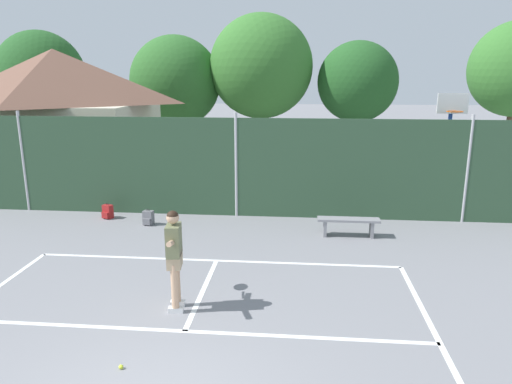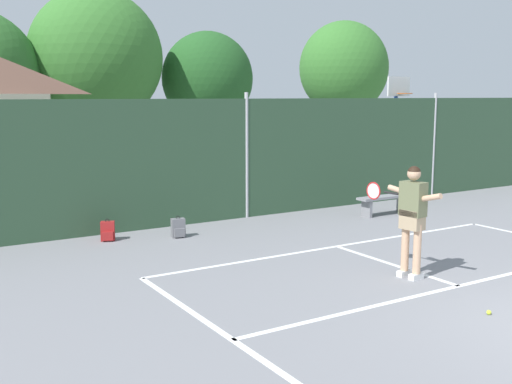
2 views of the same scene
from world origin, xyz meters
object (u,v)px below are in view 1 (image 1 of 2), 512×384
tennis_ball (121,367)px  backpack_grey (148,218)px  basketball_hoop (449,135)px  tennis_player (174,251)px  courtside_bench (348,223)px  backpack_red (108,212)px

tennis_ball → backpack_grey: backpack_grey is taller
basketball_hoop → tennis_player: (-6.68, -7.20, -1.20)m
basketball_hoop → courtside_bench: basketball_hoop is taller
tennis_player → courtside_bench: bearing=50.8°
tennis_player → tennis_ball: tennis_player is taller
backpack_red → courtside_bench: courtside_bench is taller
backpack_grey → courtside_bench: 5.50m
basketball_hoop → courtside_bench: (-3.22, -2.96, -1.95)m
basketball_hoop → courtside_bench: bearing=-137.4°
basketball_hoop → backpack_red: 10.49m
backpack_red → backpack_grey: 1.45m
backpack_red → courtside_bench: bearing=-7.7°
tennis_player → backpack_grey: tennis_player is taller
basketball_hoop → tennis_ball: 11.66m
backpack_grey → courtside_bench: bearing=-4.6°
tennis_player → backpack_grey: 5.18m
backpack_grey → backpack_red: bearing=160.7°
backpack_red → basketball_hoop: bearing=11.4°
tennis_ball → courtside_bench: courtside_bench is taller
backpack_red → courtside_bench: 6.91m
tennis_ball → courtside_bench: bearing=57.9°
tennis_player → courtside_bench: (3.46, 4.24, -0.75)m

